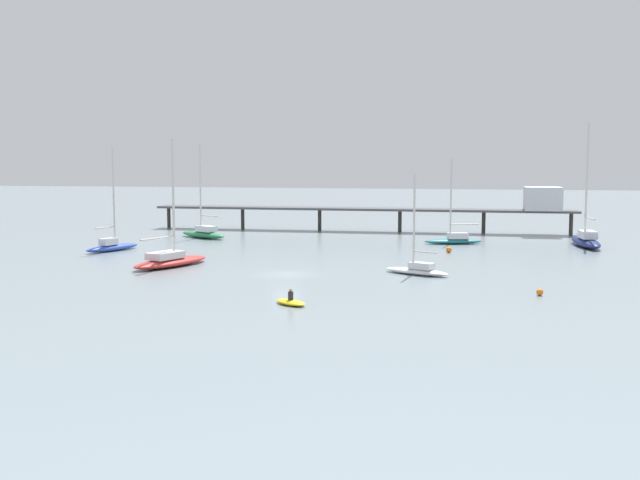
{
  "coord_description": "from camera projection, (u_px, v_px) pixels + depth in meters",
  "views": [
    {
      "loc": [
        15.99,
        -61.78,
        9.65
      ],
      "look_at": [
        0.0,
        14.1,
        1.5
      ],
      "focal_mm": 42.38,
      "sensor_mm": 36.0,
      "label": 1
    }
  ],
  "objects": [
    {
      "name": "dinghy_yellow",
      "position": [
        291.0,
        302.0,
        50.73
      ],
      "size": [
        2.86,
        2.54,
        1.14
      ],
      "color": "yellow",
      "rests_on": "ground_plane"
    },
    {
      "name": "sailboat_green",
      "position": [
        204.0,
        232.0,
        94.58
      ],
      "size": [
        7.85,
        5.92,
        11.78
      ],
      "color": "#287F4C",
      "rests_on": "ground_plane"
    },
    {
      "name": "mooring_buoy_near",
      "position": [
        449.0,
        250.0,
        79.54
      ],
      "size": [
        0.63,
        0.63,
        0.63
      ],
      "primitive_type": "sphere",
      "color": "orange",
      "rests_on": "ground_plane"
    },
    {
      "name": "sailboat_teal",
      "position": [
        454.0,
        238.0,
        87.95
      ],
      "size": [
        7.03,
        3.54,
        9.96
      ],
      "color": "#1E727A",
      "rests_on": "ground_plane"
    },
    {
      "name": "pier",
      "position": [
        447.0,
        204.0,
        100.9
      ],
      "size": [
        57.63,
        4.69,
        6.26
      ],
      "color": "#4C4C51",
      "rests_on": "ground_plane"
    },
    {
      "name": "sailboat_red",
      "position": [
        170.0,
        259.0,
        69.14
      ],
      "size": [
        5.66,
        9.49,
        11.62
      ],
      "color": "red",
      "rests_on": "ground_plane"
    },
    {
      "name": "sailboat_blue",
      "position": [
        112.0,
        244.0,
        81.02
      ],
      "size": [
        3.89,
        7.32,
        11.15
      ],
      "color": "#2D4CB7",
      "rests_on": "ground_plane"
    },
    {
      "name": "sailboat_navy",
      "position": [
        586.0,
        239.0,
        84.98
      ],
      "size": [
        3.22,
        10.11,
        13.87
      ],
      "color": "navy",
      "rests_on": "ground_plane"
    },
    {
      "name": "mooring_buoy_outer",
      "position": [
        540.0,
        292.0,
        54.2
      ],
      "size": [
        0.5,
        0.5,
        0.5
      ],
      "primitive_type": "sphere",
      "color": "orange",
      "rests_on": "ground_plane"
    },
    {
      "name": "ground_plane",
      "position": [
        286.0,
        274.0,
        64.41
      ],
      "size": [
        400.0,
        400.0,
        0.0
      ],
      "primitive_type": "plane",
      "color": "gray"
    },
    {
      "name": "sailboat_white",
      "position": [
        417.0,
        268.0,
        64.24
      ],
      "size": [
        6.2,
        4.18,
        8.55
      ],
      "color": "white",
      "rests_on": "ground_plane"
    }
  ]
}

